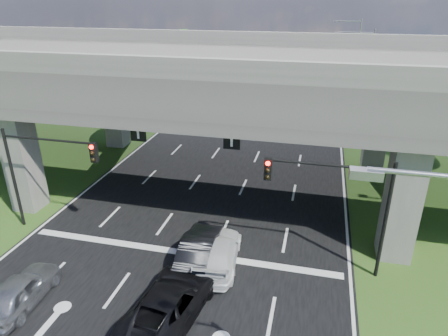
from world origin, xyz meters
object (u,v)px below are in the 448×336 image
at_px(car_white, 218,252).
at_px(car_trailing, 170,301).
at_px(streetlight_beyond, 354,54).
at_px(car_silver, 20,291).
at_px(streetlight_far, 363,79).
at_px(signal_right, 339,195).
at_px(car_dark, 200,249).
at_px(signal_left, 43,164).

xyz_separation_m(car_white, car_trailing, (-1.07, -3.93, 0.05)).
relative_size(streetlight_beyond, car_trailing, 1.82).
bearing_deg(streetlight_beyond, car_silver, -110.33).
relative_size(streetlight_far, car_trailing, 1.82).
relative_size(streetlight_beyond, car_silver, 2.35).
height_order(signal_right, streetlight_beyond, streetlight_beyond).
xyz_separation_m(streetlight_beyond, car_white, (-7.81, -37.00, -5.10)).
bearing_deg(car_dark, streetlight_beyond, -107.05).
bearing_deg(car_white, car_dark, -5.61).
height_order(car_dark, car_white, car_dark).
distance_m(signal_left, streetlight_far, 26.95).
distance_m(car_silver, car_white, 9.08).
distance_m(car_silver, car_dark, 8.28).
xyz_separation_m(signal_right, car_white, (-5.53, -0.94, -3.44)).
distance_m(streetlight_far, car_silver, 30.55).
height_order(car_white, car_trailing, car_trailing).
distance_m(car_white, car_trailing, 4.07).
bearing_deg(car_white, car_trailing, 69.20).
height_order(signal_left, car_white, signal_left).
bearing_deg(car_dark, car_silver, 32.02).
relative_size(streetlight_far, car_white, 2.03).
xyz_separation_m(signal_right, car_trailing, (-6.60, -4.87, -3.39)).
bearing_deg(car_white, signal_left, -10.94).
bearing_deg(streetlight_beyond, car_dark, -103.35).
bearing_deg(car_dark, streetlight_far, -116.39).
bearing_deg(car_silver, signal_right, -159.37).
xyz_separation_m(signal_right, car_dark, (-6.51, -0.94, -3.39)).
relative_size(streetlight_far, car_dark, 2.14).
xyz_separation_m(signal_left, car_white, (10.11, -0.94, -3.44)).
relative_size(car_silver, car_white, 0.86).
xyz_separation_m(signal_left, streetlight_far, (17.92, 20.06, 1.66)).
relative_size(streetlight_beyond, car_dark, 2.14).
distance_m(signal_left, car_silver, 7.14).
height_order(signal_left, streetlight_far, streetlight_far).
height_order(signal_right, car_trailing, signal_right).
distance_m(signal_right, car_dark, 7.40).
distance_m(car_dark, car_white, 0.97).
height_order(signal_left, streetlight_beyond, streetlight_beyond).
xyz_separation_m(signal_right, signal_left, (-15.65, 0.00, 0.00)).
relative_size(signal_right, car_white, 1.22).
bearing_deg(car_silver, streetlight_beyond, -113.28).
height_order(signal_right, car_dark, signal_right).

